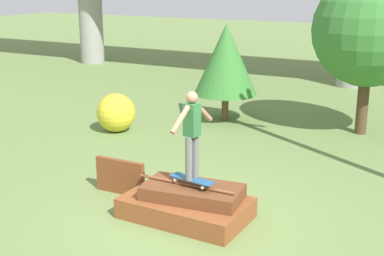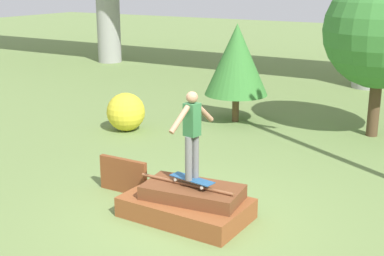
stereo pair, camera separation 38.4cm
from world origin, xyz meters
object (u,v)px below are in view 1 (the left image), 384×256
Objects in this scene: tree_behind_left at (369,31)px; bush_yellow_flowering at (116,113)px; skateboard at (192,179)px; tree_behind_right at (226,59)px; skater at (192,130)px.

bush_yellow_flowering is (-5.74, -2.85, -2.15)m from tree_behind_left.
skateboard is 0.83× the size of bush_yellow_flowering.
tree_behind_left is at bearing 77.28° from skateboard.
tree_behind_right is 2.69× the size of bush_yellow_flowering.
tree_behind_left is at bearing 26.39° from bush_yellow_flowering.
tree_behind_right is (-2.18, 6.07, 0.19)m from skater.
tree_behind_right reaches higher than skater.
skater is at bearing -41.25° from bush_yellow_flowering.
skater reaches higher than skateboard.
skater is 0.54× the size of tree_behind_right.
tree_behind_left is 4.02× the size of bush_yellow_flowering.
skater is (-0.00, -0.00, 0.86)m from skateboard.
tree_behind_left reaches higher than skater.
tree_behind_right reaches higher than bush_yellow_flowering.
bush_yellow_flowering is at bearing -131.53° from tree_behind_right.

